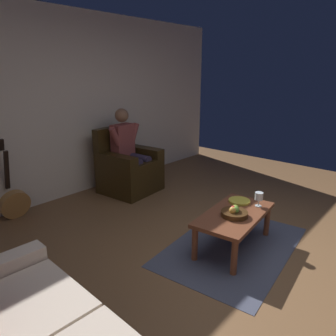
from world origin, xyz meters
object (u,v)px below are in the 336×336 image
Objects in this scene: person_seated at (129,149)px; wine_glass_near at (259,197)px; guitar at (14,201)px; armchair at (128,169)px; decorative_dish at (239,201)px; coffee_table at (234,218)px; fruit_bowl at (234,212)px.

person_seated is 2.15m from wine_glass_near.
armchair is at bearing 167.60° from guitar.
armchair is 4.10× the size of decorative_dish.
decorative_dish is at bearing 122.61° from guitar.
person_seated is at bearing -92.19° from wine_glass_near.
person_seated reaches higher than decorative_dish.
person_seated is at bearing -93.47° from decorative_dish.
coffee_table is 1.04× the size of guitar.
coffee_table is 0.31m from decorative_dish.
person_seated reaches higher than wine_glass_near.
armchair is 0.33m from person_seated.
fruit_bowl is (0.46, 2.10, 0.09)m from armchair.
armchair reaches higher than fruit_bowl.
decorative_dish reaches higher than coffee_table.
guitar is at bearing -63.59° from coffee_table.
person_seated is 1.96m from decorative_dish.
wine_glass_near is (-0.32, 0.10, 0.16)m from coffee_table.
fruit_bowl is at bearing 21.59° from decorative_dish.
decorative_dish is (0.04, -0.21, -0.09)m from wine_glass_near.
armchair is at bearing -100.79° from coffee_table.
decorative_dish is at bearing 81.17° from person_seated.
decorative_dish is (-0.35, -0.14, -0.03)m from fruit_bowl.
guitar is at bearing -18.77° from person_seated.
person_seated is at bearing 90.00° from armchair.
person_seated is 5.29× the size of decorative_dish.
wine_glass_near is at bearing 82.45° from person_seated.
person_seated reaches higher than fruit_bowl.
person_seated is 1.70m from guitar.
guitar is 6.39× the size of wine_glass_near.
guitar is at bearing -17.76° from armchair.
wine_glass_near is (0.08, 2.17, 0.15)m from armchair.
armchair is 0.94× the size of coffee_table.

